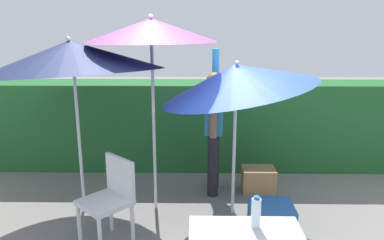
{
  "coord_description": "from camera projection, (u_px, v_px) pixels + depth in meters",
  "views": [
    {
      "loc": [
        0.06,
        -3.94,
        2.18
      ],
      "look_at": [
        0.0,
        0.3,
        1.1
      ],
      "focal_mm": 35.11,
      "sensor_mm": 36.0,
      "label": 1
    }
  ],
  "objects": [
    {
      "name": "ground_plane",
      "position": [
        192.0,
        218.0,
        4.35
      ],
      "size": [
        24.0,
        24.0,
        0.0
      ],
      "primitive_type": "plane",
      "color": "gray"
    },
    {
      "name": "hedge_row",
      "position": [
        193.0,
        125.0,
        5.84
      ],
      "size": [
        8.0,
        0.7,
        1.33
      ],
      "primitive_type": "cube",
      "color": "#23602D",
      "rests_on": "ground_plane"
    },
    {
      "name": "umbrella_rainbow",
      "position": [
        71.0,
        57.0,
        4.11
      ],
      "size": [
        2.08,
        2.07,
        2.16
      ],
      "color": "silver",
      "rests_on": "ground_plane"
    },
    {
      "name": "umbrella_orange",
      "position": [
        151.0,
        31.0,
        4.08
      ],
      "size": [
        1.44,
        1.44,
        2.29
      ],
      "color": "silver",
      "rests_on": "ground_plane"
    },
    {
      "name": "umbrella_yellow",
      "position": [
        236.0,
        78.0,
        4.05
      ],
      "size": [
        1.74,
        1.72,
        1.94
      ],
      "color": "silver",
      "rests_on": "ground_plane"
    },
    {
      "name": "person_vendor",
      "position": [
        214.0,
        124.0,
        4.85
      ],
      "size": [
        0.25,
        0.56,
        1.88
      ],
      "color": "black",
      "rests_on": "ground_plane"
    },
    {
      "name": "chair_plastic",
      "position": [
        110.0,
        196.0,
        3.77
      ],
      "size": [
        0.62,
        0.62,
        0.89
      ],
      "color": "silver",
      "rests_on": "ground_plane"
    },
    {
      "name": "cooler_box",
      "position": [
        271.0,
        222.0,
        3.9
      ],
      "size": [
        0.44,
        0.4,
        0.39
      ],
      "primitive_type": "cube",
      "color": "#2D6BB7",
      "rests_on": "ground_plane"
    },
    {
      "name": "crate_cardboard",
      "position": [
        258.0,
        180.0,
        5.02
      ],
      "size": [
        0.43,
        0.32,
        0.33
      ],
      "primitive_type": "cube",
      "color": "#9E7A4C",
      "rests_on": "ground_plane"
    },
    {
      "name": "bottle_water",
      "position": [
        256.0,
        213.0,
        2.67
      ],
      "size": [
        0.07,
        0.07,
        0.24
      ],
      "color": "silver",
      "rests_on": "folding_table"
    }
  ]
}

